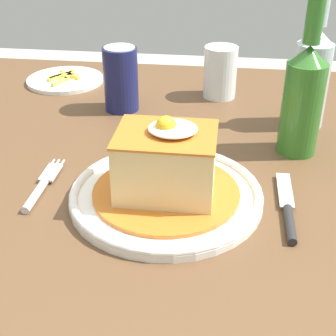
{
  "coord_description": "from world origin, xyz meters",
  "views": [
    {
      "loc": [
        0.13,
        -0.69,
        1.13
      ],
      "look_at": [
        0.06,
        -0.1,
        0.79
      ],
      "focal_mm": 51.92,
      "sensor_mm": 36.0,
      "label": 1
    }
  ],
  "objects_px": {
    "main_plate": "(166,194)",
    "beer_bottle_clear": "(312,72)",
    "knife": "(288,214)",
    "side_plate_fries": "(65,80)",
    "beer_bottle_green": "(303,95)",
    "fork": "(41,188)",
    "soda_can": "(121,79)",
    "drinking_glass": "(220,76)"
  },
  "relations": [
    {
      "from": "soda_can",
      "to": "drinking_glass",
      "type": "relative_size",
      "value": 1.18
    },
    {
      "from": "beer_bottle_clear",
      "to": "beer_bottle_green",
      "type": "bearing_deg",
      "value": -103.35
    },
    {
      "from": "main_plate",
      "to": "drinking_glass",
      "type": "bearing_deg",
      "value": 81.72
    },
    {
      "from": "side_plate_fries",
      "to": "beer_bottle_green",
      "type": "bearing_deg",
      "value": -29.3
    },
    {
      "from": "main_plate",
      "to": "beer_bottle_green",
      "type": "bearing_deg",
      "value": 41.66
    },
    {
      "from": "fork",
      "to": "beer_bottle_clear",
      "type": "distance_m",
      "value": 0.5
    },
    {
      "from": "main_plate",
      "to": "beer_bottle_green",
      "type": "relative_size",
      "value": 1.01
    },
    {
      "from": "main_plate",
      "to": "fork",
      "type": "bearing_deg",
      "value": -179.52
    },
    {
      "from": "main_plate",
      "to": "soda_can",
      "type": "xyz_separation_m",
      "value": [
        -0.13,
        0.31,
        0.05
      ]
    },
    {
      "from": "main_plate",
      "to": "beer_bottle_clear",
      "type": "xyz_separation_m",
      "value": [
        0.22,
        0.28,
        0.09
      ]
    },
    {
      "from": "drinking_glass",
      "to": "soda_can",
      "type": "bearing_deg",
      "value": -153.79
    },
    {
      "from": "fork",
      "to": "beer_bottle_green",
      "type": "relative_size",
      "value": 0.53
    },
    {
      "from": "knife",
      "to": "side_plate_fries",
      "type": "distance_m",
      "value": 0.65
    },
    {
      "from": "knife",
      "to": "drinking_glass",
      "type": "bearing_deg",
      "value": 104.34
    },
    {
      "from": "main_plate",
      "to": "knife",
      "type": "xyz_separation_m",
      "value": [
        0.17,
        -0.02,
        -0.0
      ]
    },
    {
      "from": "knife",
      "to": "beer_bottle_green",
      "type": "xyz_separation_m",
      "value": [
        0.03,
        0.19,
        0.09
      ]
    },
    {
      "from": "fork",
      "to": "beer_bottle_green",
      "type": "height_order",
      "value": "beer_bottle_green"
    },
    {
      "from": "knife",
      "to": "soda_can",
      "type": "bearing_deg",
      "value": 131.81
    },
    {
      "from": "knife",
      "to": "soda_can",
      "type": "height_order",
      "value": "soda_can"
    },
    {
      "from": "soda_can",
      "to": "drinking_glass",
      "type": "height_order",
      "value": "soda_can"
    },
    {
      "from": "main_plate",
      "to": "side_plate_fries",
      "type": "height_order",
      "value": "main_plate"
    },
    {
      "from": "soda_can",
      "to": "drinking_glass",
      "type": "distance_m",
      "value": 0.21
    },
    {
      "from": "knife",
      "to": "side_plate_fries",
      "type": "height_order",
      "value": "side_plate_fries"
    },
    {
      "from": "knife",
      "to": "fork",
      "type": "bearing_deg",
      "value": 176.79
    },
    {
      "from": "main_plate",
      "to": "side_plate_fries",
      "type": "bearing_deg",
      "value": 123.08
    },
    {
      "from": "drinking_glass",
      "to": "beer_bottle_green",
      "type": "bearing_deg",
      "value": -59.33
    },
    {
      "from": "soda_can",
      "to": "side_plate_fries",
      "type": "xyz_separation_m",
      "value": [
        -0.16,
        0.13,
        -0.06
      ]
    },
    {
      "from": "beer_bottle_clear",
      "to": "drinking_glass",
      "type": "relative_size",
      "value": 2.53
    },
    {
      "from": "knife",
      "to": "drinking_glass",
      "type": "xyz_separation_m",
      "value": [
        -0.11,
        0.42,
        0.04
      ]
    },
    {
      "from": "beer_bottle_green",
      "to": "fork",
      "type": "bearing_deg",
      "value": -155.18
    },
    {
      "from": "main_plate",
      "to": "soda_can",
      "type": "height_order",
      "value": "soda_can"
    },
    {
      "from": "fork",
      "to": "soda_can",
      "type": "distance_m",
      "value": 0.32
    },
    {
      "from": "fork",
      "to": "knife",
      "type": "xyz_separation_m",
      "value": [
        0.35,
        -0.02,
        0.0
      ]
    },
    {
      "from": "beer_bottle_clear",
      "to": "beer_bottle_green",
      "type": "height_order",
      "value": "same"
    },
    {
      "from": "fork",
      "to": "knife",
      "type": "height_order",
      "value": "same"
    },
    {
      "from": "fork",
      "to": "drinking_glass",
      "type": "distance_m",
      "value": 0.47
    },
    {
      "from": "drinking_glass",
      "to": "side_plate_fries",
      "type": "bearing_deg",
      "value": 173.04
    },
    {
      "from": "main_plate",
      "to": "knife",
      "type": "height_order",
      "value": "main_plate"
    },
    {
      "from": "main_plate",
      "to": "beer_bottle_clear",
      "type": "relative_size",
      "value": 1.01
    },
    {
      "from": "soda_can",
      "to": "knife",
      "type": "bearing_deg",
      "value": -48.19
    },
    {
      "from": "knife",
      "to": "side_plate_fries",
      "type": "bearing_deg",
      "value": 134.42
    },
    {
      "from": "drinking_glass",
      "to": "knife",
      "type": "bearing_deg",
      "value": -75.66
    }
  ]
}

